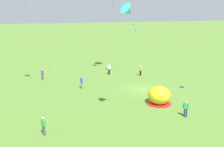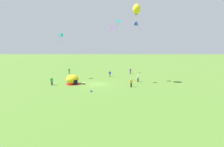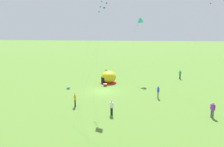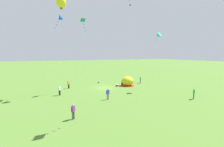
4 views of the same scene
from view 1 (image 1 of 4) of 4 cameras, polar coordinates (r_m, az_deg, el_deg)
name	(u,v)px [view 1 (image 1 of 4)]	position (r m, az deg, el deg)	size (l,w,h in m)	color
ground_plane	(143,90)	(35.87, 6.78, -3.49)	(300.00, 300.00, 0.00)	#517A2D
popup_tent	(159,96)	(30.74, 10.25, -4.75)	(2.81, 2.81, 2.10)	gold
cooler_box	(153,95)	(33.23, 8.81, -4.63)	(0.49, 0.60, 0.44)	red
toddler_crawling	(182,86)	(37.67, 14.99, -2.73)	(0.28, 0.55, 0.32)	blue
person_center_field	(140,70)	(42.68, 6.22, 0.78)	(0.54, 0.38, 1.72)	black
person_near_tent	(82,82)	(35.90, -6.64, -1.86)	(0.58, 0.29, 1.72)	#8C7251
person_strolling	(44,125)	(23.90, -14.69, -10.84)	(0.51, 0.41, 1.72)	#4C4C51
person_far_back	(109,69)	(43.27, -0.63, 1.05)	(0.46, 0.43, 1.72)	black
person_with_toddler	(42,74)	(41.47, -14.91, -0.04)	(0.50, 0.42, 1.72)	#4C4C51
person_watching_sky	(186,108)	(27.84, 15.77, -7.22)	(0.43, 0.47, 1.72)	#1E2347
kite_cyan	(128,11)	(23.72, 3.57, 13.42)	(1.81, 3.13, 11.27)	silver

